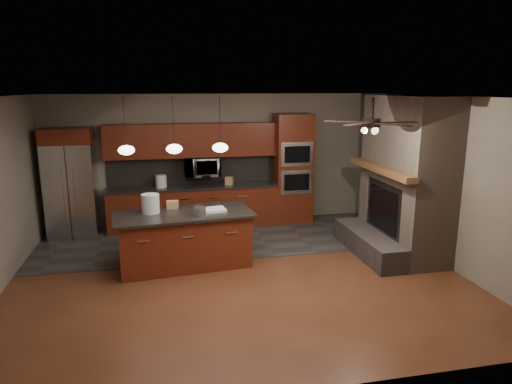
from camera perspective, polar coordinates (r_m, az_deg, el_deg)
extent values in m
plane|color=brown|center=(7.47, -2.35, -10.20)|extent=(7.00, 7.00, 0.00)
cube|color=white|center=(6.86, -2.57, 11.82)|extent=(7.00, 6.00, 0.02)
cube|color=gray|center=(9.95, -5.32, 4.05)|extent=(7.00, 0.02, 2.80)
cube|color=gray|center=(8.34, 22.01, 1.40)|extent=(0.02, 6.00, 2.80)
cube|color=#373532|center=(9.13, -4.25, -5.79)|extent=(7.00, 2.40, 0.01)
cube|color=#756253|center=(8.46, 18.26, 1.86)|extent=(0.80, 2.00, 2.80)
cube|color=#4E4340|center=(8.47, 13.85, -6.28)|extent=(0.50, 2.00, 0.40)
cube|color=#2D2D30|center=(8.40, 15.74, -2.07)|extent=(0.05, 1.20, 0.95)
cube|color=black|center=(8.39, 15.59, -2.08)|extent=(0.02, 1.00, 0.75)
cube|color=brown|center=(8.20, 15.30, 2.78)|extent=(0.22, 2.10, 0.10)
cube|color=#5C2211|center=(9.82, -7.75, -1.92)|extent=(3.55, 0.60, 0.86)
cube|color=black|center=(9.71, -7.83, 0.64)|extent=(3.59, 0.64, 0.04)
cube|color=black|center=(9.92, -8.01, 2.79)|extent=(3.55, 0.03, 0.60)
cube|color=#5C2211|center=(9.68, -8.06, 6.42)|extent=(3.55, 0.35, 0.70)
cube|color=#5C2211|center=(10.03, 4.61, 2.93)|extent=(0.80, 0.60, 2.38)
cube|color=silver|center=(9.79, 5.09, 1.23)|extent=(0.70, 0.03, 0.52)
cube|color=black|center=(9.77, 5.12, 1.21)|extent=(0.55, 0.02, 0.35)
cube|color=silver|center=(9.69, 5.16, 4.71)|extent=(0.70, 0.03, 0.52)
cube|color=black|center=(9.67, 5.19, 4.69)|extent=(0.55, 0.02, 0.35)
imported|color=silver|center=(9.70, -6.75, 3.18)|extent=(0.73, 0.41, 0.50)
cube|color=silver|center=(9.76, -22.04, 0.18)|extent=(0.93, 0.72, 1.87)
cube|color=#2D2D30|center=(9.41, -22.41, -0.30)|extent=(0.02, 0.02, 1.85)
cube|color=silver|center=(9.41, -23.05, -0.01)|extent=(0.03, 0.03, 0.93)
cube|color=silver|center=(9.37, -21.85, 0.05)|extent=(0.03, 0.03, 0.93)
cube|color=#5C2211|center=(9.59, -22.60, 6.50)|extent=(0.93, 0.72, 0.30)
cube|color=#5C2211|center=(7.74, -8.92, -6.02)|extent=(2.18, 1.08, 0.88)
cube|color=black|center=(7.60, -9.04, -2.74)|extent=(2.34, 1.24, 0.04)
cylinder|color=silver|center=(7.66, -13.05, -1.42)|extent=(0.39, 0.39, 0.31)
cylinder|color=#A5A6AA|center=(7.40, -7.01, -2.40)|extent=(0.24, 0.24, 0.14)
cube|color=white|center=(7.64, -5.49, -2.23)|extent=(0.46, 0.35, 0.04)
cube|color=#AB7E58|center=(7.90, -10.38, -1.56)|extent=(0.21, 0.15, 0.13)
cylinder|color=white|center=(9.66, -11.78, 1.31)|extent=(0.28, 0.28, 0.26)
cube|color=tan|center=(9.72, -3.38, 1.39)|extent=(0.19, 0.17, 0.17)
cylinder|color=black|center=(7.51, -16.11, 8.45)|extent=(0.01, 0.01, 0.78)
ellipsoid|color=white|center=(7.55, -15.89, 5.05)|extent=(0.26, 0.26, 0.16)
cylinder|color=black|center=(7.49, -10.32, 8.74)|extent=(0.01, 0.01, 0.78)
ellipsoid|color=white|center=(7.54, -10.18, 5.33)|extent=(0.26, 0.26, 0.16)
cylinder|color=black|center=(7.55, -4.55, 8.94)|extent=(0.01, 0.01, 0.78)
ellipsoid|color=white|center=(7.59, -4.49, 5.55)|extent=(0.26, 0.26, 0.16)
cylinder|color=black|center=(6.65, 14.38, 10.10)|extent=(0.04, 0.04, 0.30)
cylinder|color=black|center=(6.66, 14.28, 8.38)|extent=(0.24, 0.24, 0.12)
cube|color=black|center=(6.84, 17.17, 8.32)|extent=(0.60, 0.12, 0.01)
cube|color=black|center=(7.04, 13.85, 8.64)|extent=(0.30, 0.61, 0.01)
cube|color=black|center=(6.74, 11.06, 8.59)|extent=(0.56, 0.45, 0.01)
cube|color=black|center=(6.33, 12.64, 8.25)|extent=(0.56, 0.45, 0.01)
cube|color=black|center=(6.40, 16.66, 8.06)|extent=(0.30, 0.61, 0.01)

